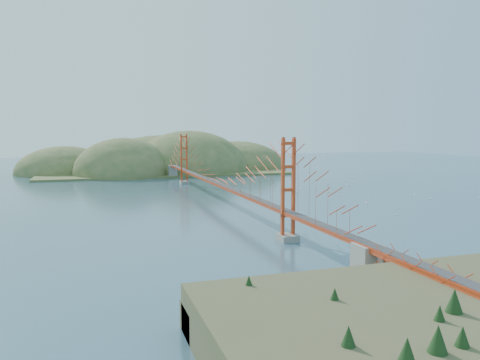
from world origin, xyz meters
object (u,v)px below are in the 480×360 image
object	(u,v)px
sailboat_2	(430,198)
sailboat_1	(340,195)
bridge	(217,162)
sailboat_0	(367,202)
fort	(385,283)

from	to	relation	value
sailboat_2	sailboat_1	bearing A→B (deg)	145.39
bridge	sailboat_0	size ratio (longest dim) A/B	138.60
sailboat_0	sailboat_1	size ratio (longest dim) A/B	0.99
sailboat_0	bridge	bearing A→B (deg)	160.37
bridge	fort	distance (m)	48.40
bridge	sailboat_0	world-z (taller)	bridge
sailboat_2	sailboat_1	size ratio (longest dim) A/B	1.05
sailboat_0	sailboat_1	world-z (taller)	sailboat_1
fort	sailboat_0	distance (m)	46.02
bridge	sailboat_2	world-z (taller)	bridge
sailboat_1	fort	bearing A→B (deg)	-116.45
fort	sailboat_1	bearing A→B (deg)	63.55
sailboat_0	fort	bearing A→B (deg)	-121.35
sailboat_1	sailboat_2	bearing A→B (deg)	-34.61
sailboat_2	sailboat_1	world-z (taller)	sailboat_2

